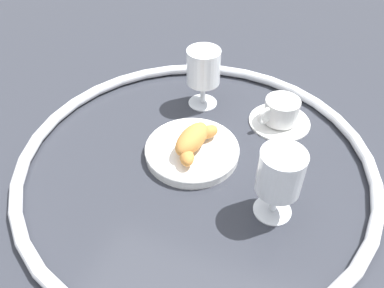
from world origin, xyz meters
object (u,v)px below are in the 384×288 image
coffee_cup_near (280,114)px  juice_glass_left (280,175)px  pastry_plate (192,150)px  croissant_large (193,140)px  juice_glass_right (203,70)px

coffee_cup_near → juice_glass_left: juice_glass_left is taller
pastry_plate → coffee_cup_near: size_ratio=1.41×
croissant_large → coffee_cup_near: size_ratio=1.00×
pastry_plate → coffee_cup_near: (-0.17, 0.14, 0.01)m
juice_glass_right → pastry_plate: bearing=14.3°
juice_glass_right → juice_glass_left: bearing=42.5°
pastry_plate → juice_glass_right: juice_glass_right is taller
croissant_large → juice_glass_right: (-0.17, -0.05, 0.05)m
croissant_large → juice_glass_left: (0.08, 0.18, 0.05)m
juice_glass_left → coffee_cup_near: bearing=-169.6°
croissant_large → juice_glass_right: 0.19m
croissant_large → coffee_cup_near: croissant_large is taller
croissant_large → pastry_plate: bearing=-97.6°
coffee_cup_near → juice_glass_left: (0.25, 0.05, 0.07)m
pastry_plate → juice_glass_right: 0.20m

